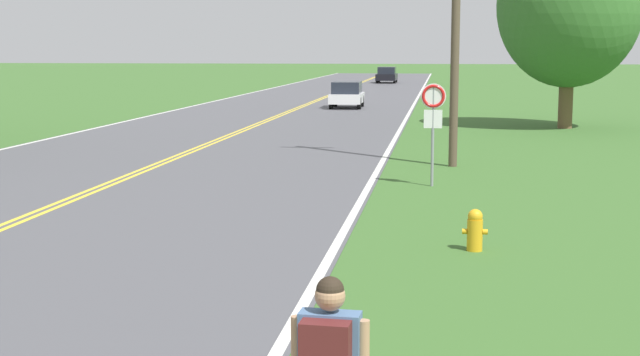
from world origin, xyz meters
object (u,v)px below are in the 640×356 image
(tree_behind_sign, at_px, (569,5))
(car_black_sedan_mid_far, at_px, (387,75))
(fire_hydrant, at_px, (475,230))
(traffic_sign, at_px, (433,109))
(car_white_hatchback_mid_near, at_px, (347,94))

(tree_behind_sign, distance_m, car_black_sedan_mid_far, 50.88)
(car_black_sedan_mid_far, bearing_deg, tree_behind_sign, 12.61)
(fire_hydrant, xyz_separation_m, traffic_sign, (-0.80, 6.93, 1.52))
(traffic_sign, relative_size, car_black_sedan_mid_far, 0.59)
(tree_behind_sign, bearing_deg, car_black_sedan_mid_far, 102.12)
(traffic_sign, xyz_separation_m, tree_behind_sign, (5.32, 16.89, 3.23))
(tree_behind_sign, xyz_separation_m, car_white_hatchback_mid_near, (-10.48, 11.65, -4.31))
(traffic_sign, distance_m, car_white_hatchback_mid_near, 29.03)
(fire_hydrant, xyz_separation_m, tree_behind_sign, (4.52, 23.82, 4.75))
(car_white_hatchback_mid_near, bearing_deg, car_black_sedan_mid_far, 179.10)
(fire_hydrant, height_order, tree_behind_sign, tree_behind_sign)
(traffic_sign, height_order, car_white_hatchback_mid_near, traffic_sign)
(car_white_hatchback_mid_near, bearing_deg, tree_behind_sign, 40.83)
(car_white_hatchback_mid_near, distance_m, car_black_sedan_mid_far, 37.91)
(fire_hydrant, relative_size, car_white_hatchback_mid_near, 0.19)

